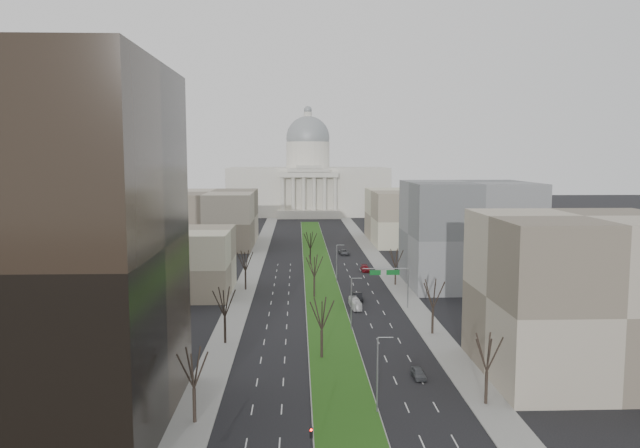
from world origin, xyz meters
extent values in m
plane|color=black|center=(0.00, 120.00, 0.00)|extent=(600.00, 600.00, 0.00)
cube|color=#999993|center=(0.00, 119.00, 0.07)|extent=(8.00, 222.00, 0.15)
cube|color=#275115|center=(0.00, 119.00, 0.17)|extent=(7.70, 221.70, 0.06)
cube|color=gray|center=(-17.50, 95.00, 0.07)|extent=(5.00, 330.00, 0.15)
cube|color=gray|center=(17.50, 95.00, 0.07)|extent=(5.00, 330.00, 0.15)
cube|color=beige|center=(0.00, 270.00, 12.00)|extent=(80.00, 40.00, 24.00)
cube|color=beige|center=(0.00, 247.00, 2.00)|extent=(30.00, 6.00, 4.00)
cube|color=beige|center=(0.00, 247.00, 21.00)|extent=(28.00, 5.00, 2.50)
cube|color=beige|center=(0.00, 247.00, 23.00)|extent=(20.00, 5.00, 1.80)
cube|color=beige|center=(0.00, 247.00, 24.60)|extent=(12.00, 5.00, 1.60)
cylinder|color=beige|center=(0.00, 270.00, 30.00)|extent=(22.00, 22.00, 14.00)
sphere|color=gray|center=(0.00, 270.00, 39.00)|extent=(22.00, 22.00, 22.00)
cylinder|color=beige|center=(0.00, 270.00, 50.00)|extent=(4.00, 4.00, 4.00)
sphere|color=gray|center=(0.00, 270.00, 53.00)|extent=(4.00, 4.00, 4.00)
cylinder|color=beige|center=(-12.50, 247.00, 12.00)|extent=(2.00, 2.00, 16.00)
cylinder|color=beige|center=(-7.50, 247.00, 12.00)|extent=(2.00, 2.00, 16.00)
cylinder|color=beige|center=(-2.50, 247.00, 12.00)|extent=(2.00, 2.00, 16.00)
cylinder|color=beige|center=(2.50, 247.00, 12.00)|extent=(2.00, 2.00, 16.00)
cylinder|color=beige|center=(7.50, 247.00, 12.00)|extent=(2.00, 2.00, 16.00)
cylinder|color=beige|center=(12.50, 247.00, 12.00)|extent=(2.00, 2.00, 16.00)
cube|color=black|center=(-37.00, 18.00, 20.00)|extent=(34.00, 30.00, 40.00)
cube|color=gray|center=(-33.00, 85.00, 7.00)|extent=(26.00, 22.00, 14.00)
cube|color=#776C5C|center=(33.00, 32.00, 11.00)|extent=(26.00, 24.00, 22.00)
cube|color=slate|center=(34.00, 92.00, 12.00)|extent=(28.00, 26.00, 24.00)
cube|color=#776C5C|center=(-35.00, 160.00, 9.00)|extent=(30.00, 40.00, 18.00)
cube|color=gray|center=(35.00, 165.00, 9.00)|extent=(30.00, 40.00, 18.00)
cylinder|color=black|center=(-17.20, 18.00, 2.04)|extent=(0.40, 0.40, 4.08)
cylinder|color=black|center=(-17.20, 48.00, 2.16)|extent=(0.40, 0.40, 4.32)
cylinder|color=black|center=(-17.20, 88.00, 2.11)|extent=(0.40, 0.40, 4.22)
cylinder|color=black|center=(17.20, 22.00, 2.06)|extent=(0.40, 0.40, 4.13)
cylinder|color=black|center=(17.20, 52.00, 2.21)|extent=(0.40, 0.40, 4.42)
cylinder|color=black|center=(17.20, 92.00, 2.02)|extent=(0.40, 0.40, 4.03)
cylinder|color=black|center=(-2.00, 40.00, 2.16)|extent=(0.40, 0.40, 4.32)
cylinder|color=black|center=(-2.00, 80.00, 2.16)|extent=(0.40, 0.40, 4.32)
cylinder|color=black|center=(-2.00, 120.00, 2.16)|extent=(0.40, 0.40, 4.32)
cylinder|color=gray|center=(3.70, 20.00, 4.50)|extent=(0.20, 0.20, 9.00)
cylinder|color=gray|center=(4.60, 20.00, 9.10)|extent=(1.80, 0.12, 0.12)
cylinder|color=gray|center=(3.70, 55.00, 4.50)|extent=(0.20, 0.20, 9.00)
cylinder|color=gray|center=(4.60, 55.00, 9.10)|extent=(1.80, 0.12, 0.12)
cylinder|color=gray|center=(3.70, 95.00, 4.50)|extent=(0.20, 0.20, 9.00)
cylinder|color=gray|center=(4.60, 95.00, 9.10)|extent=(1.80, 0.12, 0.12)
cube|color=black|center=(-4.30, 6.82, 3.80)|extent=(0.32, 0.22, 1.00)
cylinder|color=#FF0C05|center=(-4.30, 6.70, 4.15)|extent=(0.22, 0.06, 0.22)
cylinder|color=gray|center=(16.20, 70.00, 4.00)|extent=(0.24, 0.24, 8.00)
cylinder|color=gray|center=(11.70, 70.00, 8.00)|extent=(9.00, 0.18, 0.18)
cube|color=#0C591E|center=(13.20, 70.08, 7.20)|extent=(2.60, 0.08, 1.00)
cube|color=#0C591E|center=(9.70, 70.08, 7.20)|extent=(2.20, 0.08, 1.00)
imported|color=#484B4F|center=(10.79, 31.35, 0.69)|extent=(1.74, 4.08, 1.37)
imported|color=black|center=(6.93, 76.77, 0.82)|extent=(1.82, 5.01, 1.64)
imported|color=maroon|center=(12.08, 109.67, 0.75)|extent=(2.22, 5.24, 1.51)
imported|color=#46484D|center=(8.58, 137.08, 0.78)|extent=(3.32, 5.92, 1.56)
imported|color=white|center=(5.81, 70.38, 0.97)|extent=(2.11, 7.05, 1.94)
camera|label=1|loc=(-5.54, -49.84, 30.03)|focal=35.00mm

